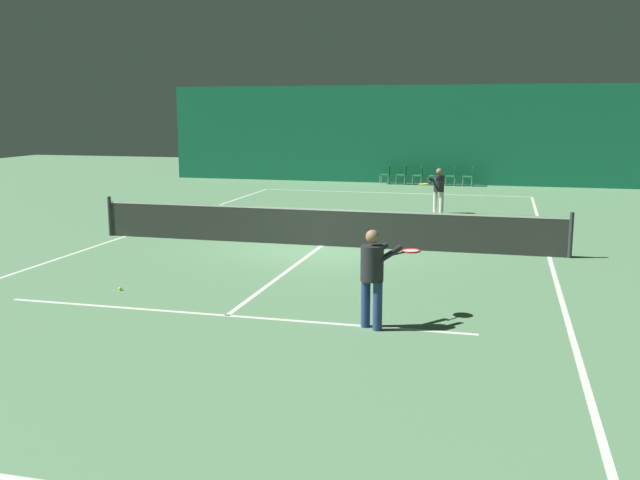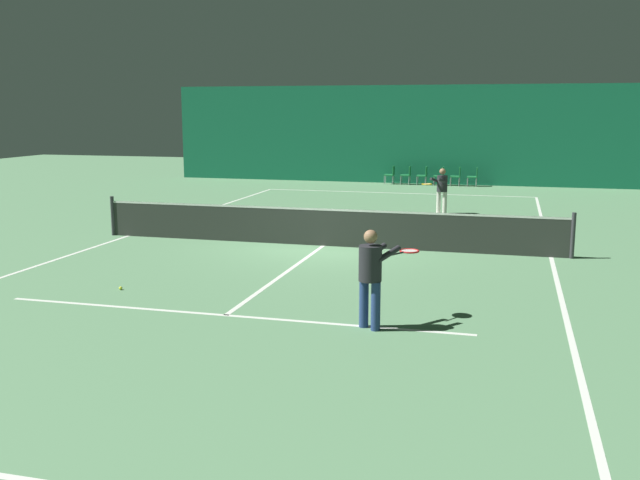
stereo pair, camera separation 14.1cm
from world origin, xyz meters
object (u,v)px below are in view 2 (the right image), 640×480
(courtside_chair_4, at_px, (457,175))
(courtside_chair_5, at_px, (474,175))
(player_near, at_px, (372,271))
(player_far, at_px, (441,187))
(courtside_chair_1, at_px, (407,174))
(courtside_chair_2, at_px, (424,174))
(tennis_ball, at_px, (121,288))
(courtside_chair_3, at_px, (440,175))
(courtside_chair_0, at_px, (391,173))
(tennis_net, at_px, (323,226))

(courtside_chair_4, bearing_deg, courtside_chair_5, 90.00)
(player_near, distance_m, player_far, 12.85)
(player_far, relative_size, courtside_chair_1, 1.78)
(player_near, bearing_deg, player_far, 31.21)
(courtside_chair_2, relative_size, tennis_ball, 12.73)
(courtside_chair_4, bearing_deg, courtside_chair_2, -90.00)
(courtside_chair_3, bearing_deg, player_far, 5.79)
(player_near, height_order, courtside_chair_3, player_near)
(courtside_chair_3, distance_m, courtside_chair_5, 1.50)
(courtside_chair_0, relative_size, courtside_chair_1, 1.00)
(courtside_chair_1, xyz_separation_m, courtside_chair_4, (2.25, 0.00, 0.00))
(courtside_chair_5, relative_size, tennis_ball, 12.73)
(player_far, relative_size, courtside_chair_4, 1.78)
(player_near, relative_size, player_far, 1.05)
(player_far, bearing_deg, player_near, 26.38)
(courtside_chair_0, relative_size, courtside_chair_4, 1.00)
(player_far, relative_size, courtside_chair_3, 1.78)
(courtside_chair_0, xyz_separation_m, tennis_ball, (-1.75, -20.74, -0.45))
(courtside_chair_2, bearing_deg, courtside_chair_4, 90.00)
(tennis_net, xyz_separation_m, courtside_chair_0, (-0.85, 15.41, -0.03))
(courtside_chair_1, bearing_deg, courtside_chair_5, 90.00)
(tennis_ball, bearing_deg, courtside_chair_1, 83.13)
(player_far, distance_m, courtside_chair_4, 9.02)
(tennis_ball, bearing_deg, player_near, -12.42)
(courtside_chair_2, height_order, courtside_chair_4, same)
(tennis_net, bearing_deg, player_far, 70.13)
(courtside_chair_0, height_order, courtside_chair_3, same)
(player_near, distance_m, courtside_chair_0, 22.12)
(courtside_chair_5, bearing_deg, player_far, -3.73)
(courtside_chair_3, height_order, tennis_ball, courtside_chair_3)
(player_near, bearing_deg, courtside_chair_3, 33.28)
(courtside_chair_0, relative_size, courtside_chair_3, 1.00)
(tennis_net, xyz_separation_m, player_near, (2.49, -6.45, 0.41))
(courtside_chair_0, bearing_deg, courtside_chair_3, 90.00)
(courtside_chair_0, bearing_deg, courtside_chair_4, 90.00)
(player_near, xyz_separation_m, tennis_ball, (-5.09, 1.12, -0.89))
(courtside_chair_2, bearing_deg, courtside_chair_5, 90.00)
(courtside_chair_2, bearing_deg, tennis_ball, -8.91)
(player_far, xyz_separation_m, courtside_chair_3, (-0.91, 9.01, -0.39))
(courtside_chair_5, bearing_deg, courtside_chair_1, -90.00)
(tennis_net, distance_m, player_near, 6.92)
(courtside_chair_0, height_order, tennis_ball, courtside_chair_0)
(courtside_chair_2, bearing_deg, courtside_chair_3, 90.00)
(tennis_net, relative_size, courtside_chair_1, 14.29)
(player_near, xyz_separation_m, courtside_chair_4, (-0.34, 21.86, -0.43))
(courtside_chair_1, relative_size, courtside_chair_4, 1.00)
(courtside_chair_0, relative_size, courtside_chair_5, 1.00)
(player_near, distance_m, courtside_chair_4, 21.87)
(player_near, bearing_deg, courtside_chair_1, 37.18)
(courtside_chair_0, height_order, courtside_chair_1, same)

